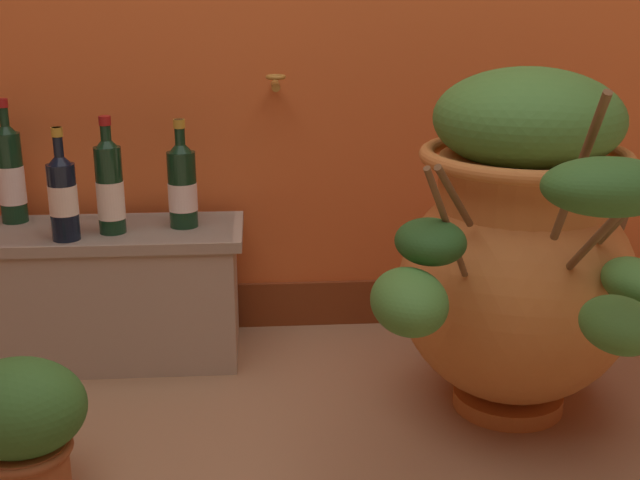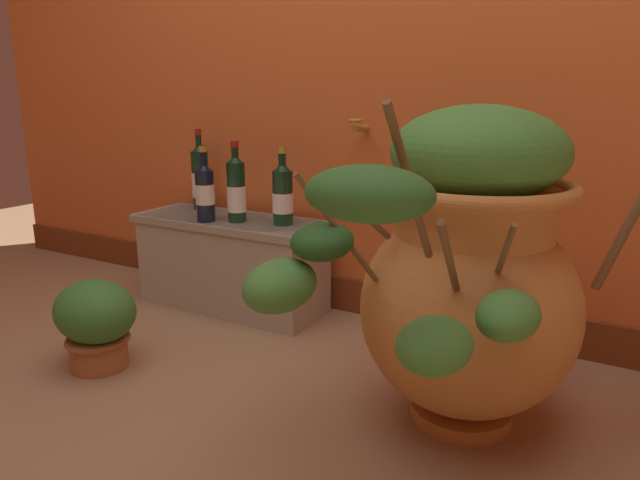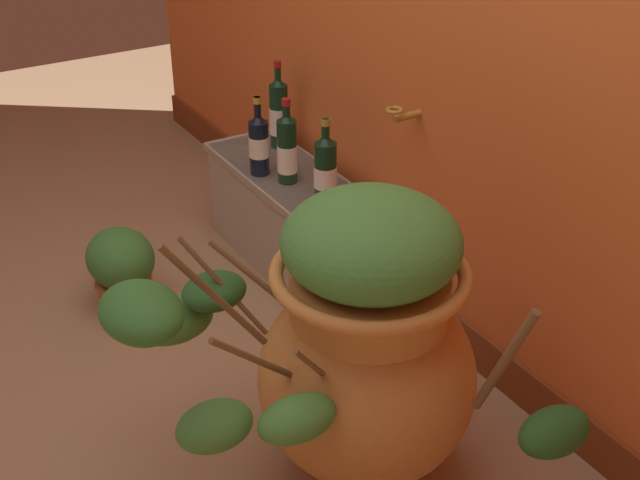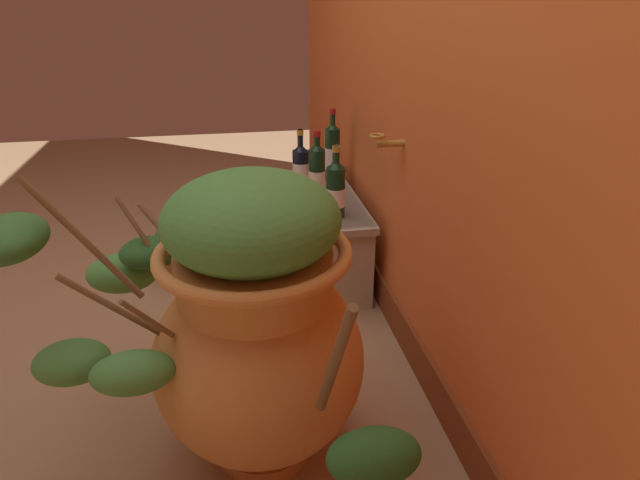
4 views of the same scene
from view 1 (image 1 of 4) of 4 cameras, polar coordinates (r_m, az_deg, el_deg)
terracotta_urn at (r=2.06m, az=13.49°, el=-0.63°), size 0.95×0.94×0.87m
stone_ledge at (r=2.46m, az=-14.93°, el=-3.26°), size 0.83×0.31×0.39m
wine_bottle_left at (r=2.32m, az=-14.10°, el=3.61°), size 0.07×0.07×0.32m
wine_bottle_middle at (r=2.51m, az=-20.30°, el=4.30°), size 0.07×0.07×0.35m
wine_bottle_right at (r=2.34m, az=-9.35°, el=3.81°), size 0.08×0.08×0.30m
wine_bottle_back at (r=2.30m, az=-17.09°, el=3.01°), size 0.08×0.08×0.30m
potted_shrub at (r=1.90m, az=-19.72°, el=-11.55°), size 0.28×0.24×0.30m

